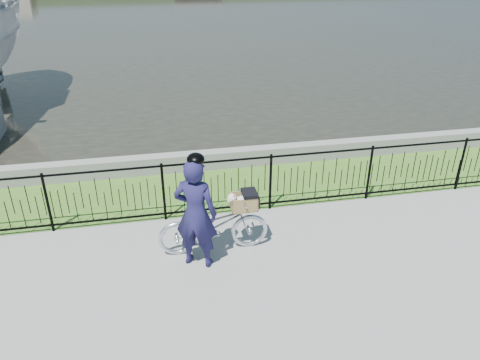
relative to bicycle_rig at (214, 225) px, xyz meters
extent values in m
plane|color=gray|center=(0.24, -0.48, -0.49)|extent=(120.00, 120.00, 0.00)
cube|color=#416C22|center=(0.24, 2.12, -0.49)|extent=(60.00, 2.00, 0.01)
plane|color=black|center=(0.24, 32.52, -0.49)|extent=(120.00, 120.00, 0.00)
cube|color=slate|center=(0.24, 3.12, -0.29)|extent=(60.00, 0.30, 0.40)
imported|color=silver|center=(-0.01, 0.00, -0.01)|extent=(1.82, 0.64, 0.96)
cube|color=black|center=(0.49, 0.00, 0.25)|extent=(0.38, 0.18, 0.02)
cube|color=olive|center=(0.49, 0.00, 0.26)|extent=(0.43, 0.30, 0.01)
cube|color=olive|center=(0.49, 0.14, 0.37)|extent=(0.43, 0.01, 0.25)
cube|color=olive|center=(0.49, -0.14, 0.37)|extent=(0.43, 0.02, 0.25)
cube|color=olive|center=(0.70, 0.00, 0.37)|extent=(0.02, 0.30, 0.25)
cube|color=olive|center=(0.29, 0.00, 0.37)|extent=(0.01, 0.30, 0.25)
cube|color=black|center=(0.59, 0.00, 0.53)|extent=(0.24, 0.31, 0.06)
cube|color=black|center=(0.72, 0.00, 0.40)|extent=(0.02, 0.31, 0.20)
ellipsoid|color=silver|center=(0.47, 0.00, 0.38)|extent=(0.31, 0.22, 0.20)
sphere|color=silver|center=(0.30, -0.02, 0.48)|extent=(0.15, 0.15, 0.15)
sphere|color=silver|center=(0.25, -0.04, 0.45)|extent=(0.07, 0.07, 0.07)
sphere|color=black|center=(0.23, -0.05, 0.44)|extent=(0.02, 0.02, 0.02)
cone|color=olive|center=(0.30, 0.04, 0.54)|extent=(0.06, 0.08, 0.08)
cone|color=olive|center=(0.32, -0.06, 0.54)|extent=(0.06, 0.08, 0.08)
imported|color=#191740|center=(-0.32, -0.30, 0.43)|extent=(0.80, 0.68, 1.85)
ellipsoid|color=black|center=(-0.32, -0.30, 1.34)|extent=(0.26, 0.29, 0.18)
camera|label=1|loc=(-0.84, -6.42, 4.20)|focal=35.00mm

